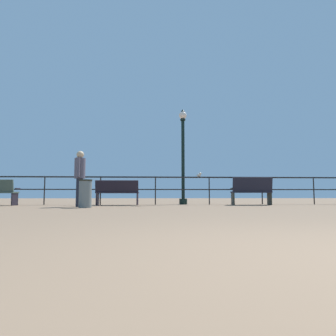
# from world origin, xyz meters

# --- Properties ---
(pier_railing) EXTENTS (18.67, 0.05, 1.07)m
(pier_railing) POSITION_xyz_m (0.00, 9.95, 0.79)
(pier_railing) COLOR black
(pier_railing) RESTS_ON ground_plane
(bench_near_left) EXTENTS (1.51, 0.67, 0.88)m
(bench_near_left) POSITION_xyz_m (-2.40, 9.22, 0.49)
(bench_near_left) COLOR black
(bench_near_left) RESTS_ON ground_plane
(bench_near_right) EXTENTS (1.45, 0.74, 1.00)m
(bench_near_right) POSITION_xyz_m (2.45, 9.21, 0.54)
(bench_near_right) COLOR black
(bench_near_right) RESTS_ON ground_plane
(lamppost_center) EXTENTS (0.31, 0.31, 3.78)m
(lamppost_center) POSITION_xyz_m (0.05, 10.16, 2.01)
(lamppost_center) COLOR black
(lamppost_center) RESTS_ON ground_plane
(person_by_bench) EXTENTS (0.33, 0.56, 1.74)m
(person_by_bench) POSITION_xyz_m (-3.43, 7.97, 1.00)
(person_by_bench) COLOR #222430
(person_by_bench) RESTS_ON ground_plane
(seagull_on_rail) EXTENTS (0.21, 0.34, 0.17)m
(seagull_on_rail) POSITION_xyz_m (0.64, 9.93, 1.14)
(seagull_on_rail) COLOR silver
(seagull_on_rail) RESTS_ON pier_railing
(trash_bin) EXTENTS (0.38, 0.38, 0.81)m
(trash_bin) POSITION_xyz_m (-3.10, 7.27, 0.41)
(trash_bin) COLOR slate
(trash_bin) RESTS_ON ground_plane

